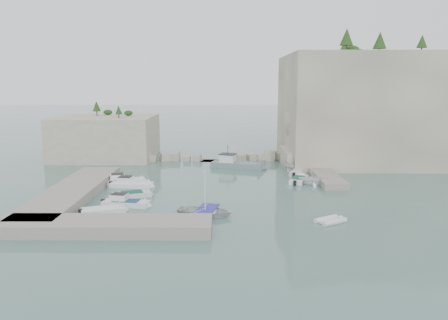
{
  "coord_description": "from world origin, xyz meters",
  "views": [
    {
      "loc": [
        0.19,
        -48.31,
        12.77
      ],
      "look_at": [
        0.0,
        6.0,
        3.0
      ],
      "focal_mm": 35.0,
      "sensor_mm": 36.0,
      "label": 1
    }
  ],
  "objects_px": {
    "motorboat_a": "(124,183)",
    "inflatable_dinghy": "(330,222)",
    "tender_east_a": "(312,185)",
    "tender_east_c": "(297,174)",
    "motorboat_c": "(132,197)",
    "motorboat_d": "(126,206)",
    "tender_east_d": "(299,172)",
    "motorboat_e": "(103,213)",
    "tender_east_b": "(299,182)",
    "rowboat": "(205,216)",
    "motorboat_b": "(132,187)",
    "work_boat": "(238,168)"
  },
  "relations": [
    {
      "from": "motorboat_e",
      "to": "tender_east_d",
      "type": "bearing_deg",
      "value": 21.54
    },
    {
      "from": "rowboat",
      "to": "work_boat",
      "type": "xyz_separation_m",
      "value": [
        3.79,
        23.74,
        0.0
      ]
    },
    {
      "from": "inflatable_dinghy",
      "to": "tender_east_d",
      "type": "relative_size",
      "value": 0.62
    },
    {
      "from": "rowboat",
      "to": "tender_east_a",
      "type": "xyz_separation_m",
      "value": [
        12.91,
        12.93,
        0.0
      ]
    },
    {
      "from": "motorboat_e",
      "to": "tender_east_d",
      "type": "relative_size",
      "value": 0.96
    },
    {
      "from": "motorboat_b",
      "to": "tender_east_b",
      "type": "distance_m",
      "value": 21.24
    },
    {
      "from": "motorboat_e",
      "to": "rowboat",
      "type": "xyz_separation_m",
      "value": [
        10.08,
        -0.71,
        0.0
      ]
    },
    {
      "from": "tender_east_d",
      "to": "work_boat",
      "type": "distance_m",
      "value": 9.23
    },
    {
      "from": "motorboat_a",
      "to": "motorboat_c",
      "type": "relative_size",
      "value": 1.27
    },
    {
      "from": "motorboat_e",
      "to": "tender_east_b",
      "type": "xyz_separation_m",
      "value": [
        21.53,
        13.76,
        0.0
      ]
    },
    {
      "from": "motorboat_a",
      "to": "tender_east_d",
      "type": "height_order",
      "value": "tender_east_d"
    },
    {
      "from": "inflatable_dinghy",
      "to": "tender_east_c",
      "type": "xyz_separation_m",
      "value": [
        0.32,
        21.15,
        0.0
      ]
    },
    {
      "from": "motorboat_d",
      "to": "tender_east_a",
      "type": "bearing_deg",
      "value": 32.98
    },
    {
      "from": "motorboat_d",
      "to": "tender_east_b",
      "type": "height_order",
      "value": "motorboat_d"
    },
    {
      "from": "motorboat_b",
      "to": "work_boat",
      "type": "height_order",
      "value": "work_boat"
    },
    {
      "from": "tender_east_b",
      "to": "motorboat_e",
      "type": "bearing_deg",
      "value": 144.33
    },
    {
      "from": "rowboat",
      "to": "work_boat",
      "type": "relative_size",
      "value": 0.62
    },
    {
      "from": "tender_east_a",
      "to": "inflatable_dinghy",
      "type": "bearing_deg",
      "value": -176.98
    },
    {
      "from": "motorboat_a",
      "to": "tender_east_d",
      "type": "xyz_separation_m",
      "value": [
        23.54,
        7.38,
        0.0
      ]
    },
    {
      "from": "tender_east_c",
      "to": "work_boat",
      "type": "bearing_deg",
      "value": 81.08
    },
    {
      "from": "motorboat_c",
      "to": "motorboat_e",
      "type": "relative_size",
      "value": 0.99
    },
    {
      "from": "work_boat",
      "to": "motorboat_c",
      "type": "bearing_deg",
      "value": -108.22
    },
    {
      "from": "inflatable_dinghy",
      "to": "tender_east_b",
      "type": "distance_m",
      "value": 16.49
    },
    {
      "from": "tender_east_a",
      "to": "tender_east_c",
      "type": "distance_m",
      "value": 6.27
    },
    {
      "from": "inflatable_dinghy",
      "to": "tender_east_b",
      "type": "height_order",
      "value": "tender_east_b"
    },
    {
      "from": "motorboat_c",
      "to": "motorboat_a",
      "type": "bearing_deg",
      "value": 88.13
    },
    {
      "from": "tender_east_d",
      "to": "work_boat",
      "type": "height_order",
      "value": "work_boat"
    },
    {
      "from": "motorboat_a",
      "to": "motorboat_e",
      "type": "height_order",
      "value": "motorboat_a"
    },
    {
      "from": "work_boat",
      "to": "motorboat_e",
      "type": "bearing_deg",
      "value": -103.2
    },
    {
      "from": "motorboat_c",
      "to": "work_boat",
      "type": "xyz_separation_m",
      "value": [
        12.32,
        16.91,
        0.0
      ]
    },
    {
      "from": "rowboat",
      "to": "tender_east_b",
      "type": "xyz_separation_m",
      "value": [
        11.45,
        14.46,
        0.0
      ]
    },
    {
      "from": "rowboat",
      "to": "work_boat",
      "type": "bearing_deg",
      "value": 3.8
    },
    {
      "from": "tender_east_a",
      "to": "rowboat",
      "type": "bearing_deg",
      "value": 142.99
    },
    {
      "from": "motorboat_a",
      "to": "rowboat",
      "type": "relative_size",
      "value": 1.08
    },
    {
      "from": "motorboat_d",
      "to": "tender_east_d",
      "type": "relative_size",
      "value": 1.12
    },
    {
      "from": "rowboat",
      "to": "tender_east_b",
      "type": "bearing_deg",
      "value": -25.49
    },
    {
      "from": "tender_east_c",
      "to": "tender_east_d",
      "type": "relative_size",
      "value": 0.9
    },
    {
      "from": "motorboat_c",
      "to": "rowboat",
      "type": "relative_size",
      "value": 0.85
    },
    {
      "from": "motorboat_a",
      "to": "motorboat_b",
      "type": "height_order",
      "value": "same"
    },
    {
      "from": "motorboat_c",
      "to": "tender_east_d",
      "type": "distance_m",
      "value": 25.39
    },
    {
      "from": "motorboat_a",
      "to": "tender_east_b",
      "type": "relative_size",
      "value": 1.22
    },
    {
      "from": "rowboat",
      "to": "tender_east_b",
      "type": "distance_m",
      "value": 18.45
    },
    {
      "from": "motorboat_c",
      "to": "tender_east_a",
      "type": "relative_size",
      "value": 1.23
    },
    {
      "from": "tender_east_c",
      "to": "work_boat",
      "type": "height_order",
      "value": "work_boat"
    },
    {
      "from": "motorboat_e",
      "to": "tender_east_b",
      "type": "bearing_deg",
      "value": 12.38
    },
    {
      "from": "motorboat_a",
      "to": "motorboat_b",
      "type": "xyz_separation_m",
      "value": [
        1.36,
        -1.93,
        0.0
      ]
    },
    {
      "from": "tender_east_b",
      "to": "inflatable_dinghy",
      "type": "bearing_deg",
      "value": -157.65
    },
    {
      "from": "motorboat_a",
      "to": "tender_east_b",
      "type": "bearing_deg",
      "value": -14.4
    },
    {
      "from": "motorboat_c",
      "to": "tender_east_a",
      "type": "xyz_separation_m",
      "value": [
        21.44,
        6.1,
        0.0
      ]
    },
    {
      "from": "motorboat_a",
      "to": "inflatable_dinghy",
      "type": "relative_size",
      "value": 1.93
    }
  ]
}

